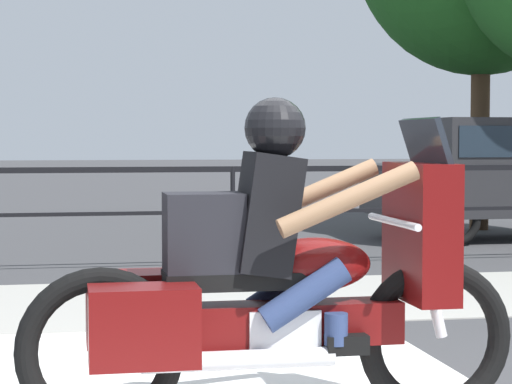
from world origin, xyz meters
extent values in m
cube|color=#99968E|center=(0.00, 3.40, 0.01)|extent=(44.00, 2.40, 0.01)
cube|color=black|center=(0.00, 5.53, 1.05)|extent=(36.00, 0.04, 0.06)
cube|color=black|center=(0.00, 5.53, 0.59)|extent=(36.00, 0.03, 0.04)
cylinder|color=black|center=(0.00, 5.53, 0.54)|extent=(0.05, 0.05, 1.08)
torus|color=black|center=(0.04, -0.29, 0.39)|extent=(0.78, 0.11, 0.78)
torus|color=black|center=(-1.59, -0.29, 0.39)|extent=(0.78, 0.11, 0.78)
cube|color=#5B0C0C|center=(-0.77, -0.29, 0.49)|extent=(1.23, 0.22, 0.20)
cube|color=silver|center=(-0.74, -0.29, 0.44)|extent=(0.34, 0.26, 0.26)
ellipsoid|color=#5B0C0C|center=(-0.58, -0.29, 0.77)|extent=(0.56, 0.30, 0.26)
cube|color=black|center=(-0.94, -0.29, 0.71)|extent=(0.71, 0.28, 0.08)
cube|color=#5B0C0C|center=(-0.04, -0.29, 0.92)|extent=(0.20, 0.60, 0.67)
cube|color=#1E232B|center=(-0.02, -0.29, 1.35)|extent=(0.10, 0.51, 0.24)
cylinder|color=silver|center=(-0.18, -0.29, 0.97)|extent=(0.04, 0.70, 0.04)
cylinder|color=silver|center=(-0.97, -0.45, 0.36)|extent=(0.89, 0.09, 0.09)
cube|color=#5B0C0C|center=(-1.41, -0.53, 0.55)|extent=(0.48, 0.28, 0.35)
cube|color=#5B0C0C|center=(-1.41, -0.05, 0.55)|extent=(0.48, 0.28, 0.35)
cylinder|color=silver|center=(0.01, -0.29, 0.66)|extent=(0.18, 0.06, 0.53)
cube|color=black|center=(-0.81, -0.29, 1.02)|extent=(0.32, 0.36, 0.58)
sphere|color=#8C6647|center=(-0.77, -0.29, 1.40)|extent=(0.23, 0.23, 0.23)
sphere|color=black|center=(-0.77, -0.29, 1.42)|extent=(0.29, 0.29, 0.29)
cylinder|color=navy|center=(-0.66, -0.44, 0.65)|extent=(0.44, 0.13, 0.34)
cylinder|color=navy|center=(-0.51, -0.44, 0.49)|extent=(0.11, 0.11, 0.15)
cube|color=black|center=(-0.46, -0.44, 0.41)|extent=(0.20, 0.10, 0.09)
cylinder|color=navy|center=(-0.66, -0.14, 0.65)|extent=(0.44, 0.13, 0.34)
cylinder|color=navy|center=(-0.51, -0.14, 0.49)|extent=(0.11, 0.11, 0.15)
cube|color=black|center=(-0.46, -0.14, 0.41)|extent=(0.20, 0.10, 0.09)
cylinder|color=#8C6647|center=(-0.49, -0.59, 1.10)|extent=(0.66, 0.09, 0.34)
cylinder|color=#8C6647|center=(-0.49, 0.01, 1.10)|extent=(0.66, 0.09, 0.34)
cube|color=black|center=(-1.11, -0.29, 0.93)|extent=(0.36, 0.28, 0.38)
cube|color=#232326|center=(4.20, 7.81, 1.33)|extent=(2.22, 1.42, 0.62)
cube|color=#19232D|center=(4.20, 7.81, 1.33)|extent=(2.04, 1.45, 0.41)
torus|color=black|center=(3.13, 7.07, 0.34)|extent=(0.69, 0.11, 0.69)
torus|color=black|center=(3.13, 8.55, 0.34)|extent=(0.69, 0.11, 0.69)
cylinder|color=brown|center=(4.38, 9.23, 1.43)|extent=(0.28, 0.28, 2.86)
camera|label=1|loc=(-1.73, -4.88, 1.37)|focal=70.00mm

